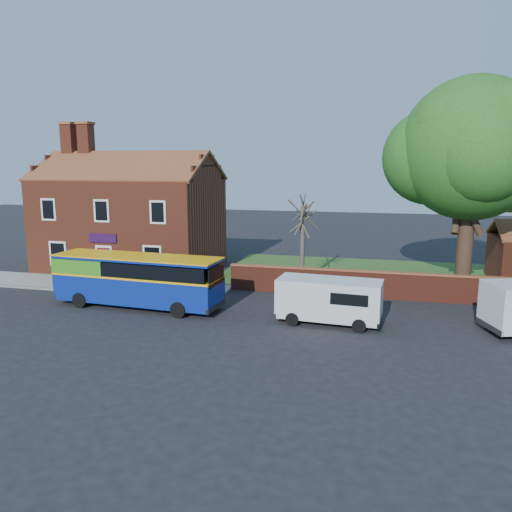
# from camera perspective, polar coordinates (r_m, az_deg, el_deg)

# --- Properties ---
(ground) EXTENTS (120.00, 120.00, 0.00)m
(ground) POSITION_cam_1_polar(r_m,az_deg,el_deg) (25.38, -11.83, -7.21)
(ground) COLOR black
(ground) RESTS_ON ground
(pavement) EXTENTS (18.00, 3.50, 0.12)m
(pavement) POSITION_cam_1_polar(r_m,az_deg,el_deg) (33.55, -18.35, -3.09)
(pavement) COLOR gray
(pavement) RESTS_ON ground
(kerb) EXTENTS (18.00, 0.15, 0.14)m
(kerb) POSITION_cam_1_polar(r_m,az_deg,el_deg) (32.13, -20.02, -3.76)
(kerb) COLOR slate
(kerb) RESTS_ON ground
(grass_strip) EXTENTS (26.00, 12.00, 0.04)m
(grass_strip) POSITION_cam_1_polar(r_m,az_deg,el_deg) (35.57, 17.38, -2.35)
(grass_strip) COLOR #426B28
(grass_strip) RESTS_ON ground
(shop_building) EXTENTS (12.30, 8.13, 10.50)m
(shop_building) POSITION_cam_1_polar(r_m,az_deg,el_deg) (37.89, -14.03, 3.78)
(shop_building) COLOR brown
(shop_building) RESTS_ON ground
(boundary_wall) EXTENTS (22.00, 0.38, 1.60)m
(boundary_wall) POSITION_cam_1_polar(r_m,az_deg,el_deg) (29.56, 18.07, -3.36)
(boundary_wall) COLOR maroon
(boundary_wall) RESTS_ON ground
(bus) EXTENTS (9.34, 2.96, 2.81)m
(bus) POSITION_cam_1_polar(r_m,az_deg,el_deg) (27.60, -13.91, -2.42)
(bus) COLOR navy
(bus) RESTS_ON ground
(van_near) EXTENTS (5.07, 2.36, 2.17)m
(van_near) POSITION_cam_1_polar(r_m,az_deg,el_deg) (24.33, 8.40, -4.89)
(van_near) COLOR silver
(van_near) RESTS_ON ground
(large_tree) EXTENTS (10.26, 8.12, 12.52)m
(large_tree) POSITION_cam_1_polar(r_m,az_deg,el_deg) (31.64, 23.57, 10.67)
(large_tree) COLOR black
(large_tree) RESTS_ON ground
(bare_tree) EXTENTS (2.06, 2.45, 5.49)m
(bare_tree) POSITION_cam_1_polar(r_m,az_deg,el_deg) (31.83, 5.34, 1.75)
(bare_tree) COLOR #4C4238
(bare_tree) RESTS_ON ground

